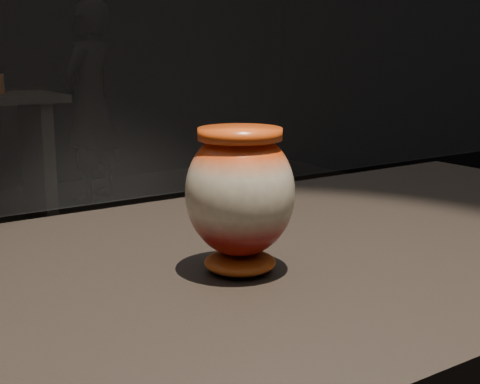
% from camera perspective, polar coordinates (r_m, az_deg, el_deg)
% --- Properties ---
extents(main_vase, '(0.16, 0.16, 0.20)m').
position_cam_1_polar(main_vase, '(0.90, -0.00, -0.22)').
color(main_vase, maroon).
rests_on(main_vase, display_plinth).
extents(visitor, '(0.68, 0.63, 1.55)m').
position_cam_1_polar(visitor, '(5.35, -12.69, 7.46)').
color(visitor, black).
rests_on(visitor, ground).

